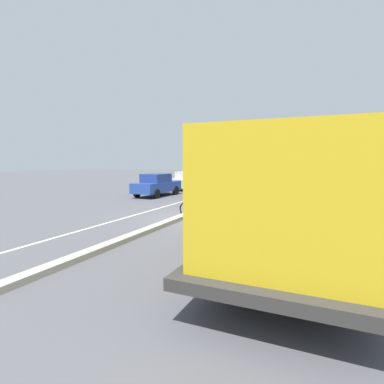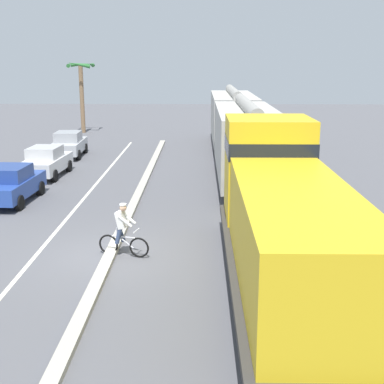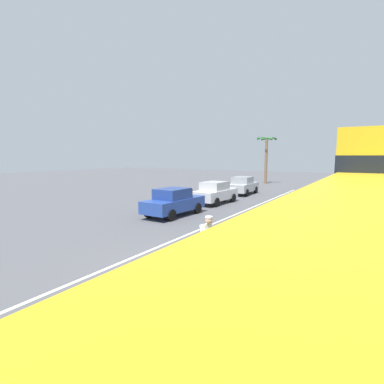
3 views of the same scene
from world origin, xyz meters
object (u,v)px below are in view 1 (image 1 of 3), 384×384
object	(u,v)px
parked_car_silver	(210,177)
cyclist	(194,200)
hopper_car_lead	(317,168)
palm_tree_near	(228,149)
hopper_car_middle	(320,165)
parked_car_blue	(157,185)
locomotive	(305,184)
parked_car_white	(188,180)

from	to	relation	value
parked_car_silver	cyclist	bearing A→B (deg)	-71.42
hopper_car_lead	palm_tree_near	distance (m)	22.77
hopper_car_lead	parked_car_silver	bearing A→B (deg)	145.47
cyclist	palm_tree_near	size ratio (longest dim) A/B	0.29
hopper_car_middle	parked_car_silver	world-z (taller)	hopper_car_middle
hopper_car_lead	parked_car_blue	bearing A→B (deg)	-159.44
parked_car_silver	palm_tree_near	bearing A→B (deg)	97.72
locomotive	parked_car_silver	world-z (taller)	locomotive
cyclist	palm_tree_near	distance (m)	30.66
locomotive	hopper_car_lead	distance (m)	12.16
parked_car_blue	cyclist	world-z (taller)	cyclist
hopper_car_middle	palm_tree_near	size ratio (longest dim) A/B	1.76
locomotive	hopper_car_lead	world-z (taller)	locomotive
parked_car_white	cyclist	distance (m)	13.16
parked_car_white	parked_car_silver	world-z (taller)	same
parked_car_blue	parked_car_white	world-z (taller)	same
cyclist	locomotive	bearing A→B (deg)	-19.57
hopper_car_lead	parked_car_silver	size ratio (longest dim) A/B	2.48
locomotive	parked_car_white	world-z (taller)	locomotive
locomotive	hopper_car_middle	bearing A→B (deg)	90.00
locomotive	palm_tree_near	size ratio (longest dim) A/B	1.93
locomotive	hopper_car_lead	size ratio (longest dim) A/B	1.10
hopper_car_lead	parked_car_blue	size ratio (longest dim) A/B	2.48
parked_car_white	hopper_car_lead	bearing A→B (deg)	-7.36
palm_tree_near	parked_car_white	bearing A→B (deg)	-84.11
palm_tree_near	parked_car_blue	bearing A→B (deg)	-85.55
locomotive	parked_car_blue	world-z (taller)	locomotive
locomotive	parked_car_blue	bearing A→B (deg)	142.05
locomotive	hopper_car_middle	xyz separation A→B (m)	(0.00, 23.76, 0.28)
hopper_car_middle	palm_tree_near	distance (m)	14.55
locomotive	parked_car_blue	xyz separation A→B (m)	(-10.53, 8.21, -0.98)
locomotive	parked_car_blue	size ratio (longest dim) A/B	2.72
locomotive	parked_car_silver	xyz separation A→B (m)	(-10.74, 19.54, -0.98)
hopper_car_lead	palm_tree_near	size ratio (longest dim) A/B	1.76
parked_car_blue	parked_car_white	xyz separation A→B (m)	(0.03, 5.30, 0.00)
locomotive	cyclist	world-z (taller)	locomotive
parked_car_blue	parked_car_silver	distance (m)	11.34
parked_car_silver	parked_car_blue	bearing A→B (deg)	-88.94
locomotive	parked_car_white	size ratio (longest dim) A/B	2.72
hopper_car_middle	parked_car_white	bearing A→B (deg)	-135.68
hopper_car_middle	palm_tree_near	xyz separation A→B (m)	(-12.31, 7.43, 2.19)
palm_tree_near	locomotive	bearing A→B (deg)	-68.45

